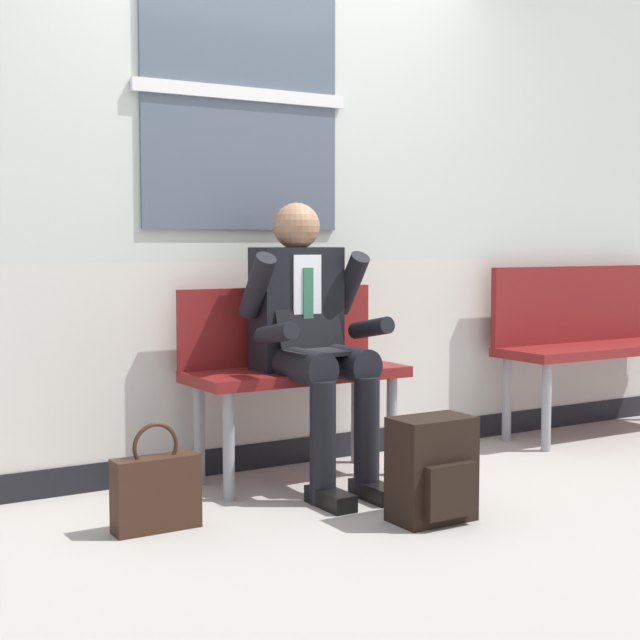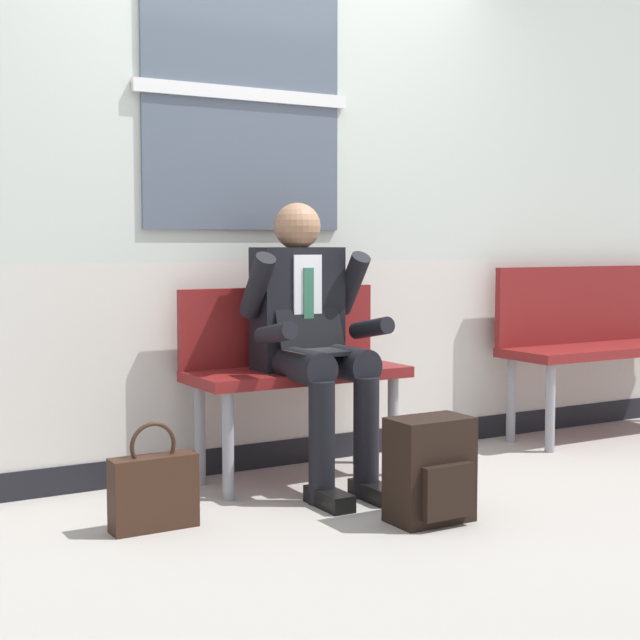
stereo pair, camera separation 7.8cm
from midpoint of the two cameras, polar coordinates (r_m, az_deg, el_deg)
The scene contains 7 objects.
ground_plane at distance 4.25m, azimuth 0.54°, elevation -10.14°, with size 18.00×18.00×0.00m, color #9E9991.
station_wall at distance 4.60m, azimuth -3.03°, elevation 8.87°, with size 5.80×0.16×2.86m.
bench_with_person at distance 4.37m, azimuth -1.22°, elevation -2.57°, with size 1.00×0.42×0.88m.
bench_empty at distance 5.62m, azimuth 16.86°, elevation -0.80°, with size 1.35×0.42×0.95m.
person_seated at distance 4.19m, azimuth 0.06°, elevation -0.86°, with size 0.57×0.70×1.26m.
backpack at distance 3.76m, azimuth 7.27°, elevation -8.97°, with size 0.32×0.23×0.41m.
handbag at distance 3.70m, azimuth -9.34°, elevation -10.05°, with size 0.33×0.11×0.41m.
Camera 2 is at (-2.07, -3.54, 1.08)m, focal length 53.36 mm.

